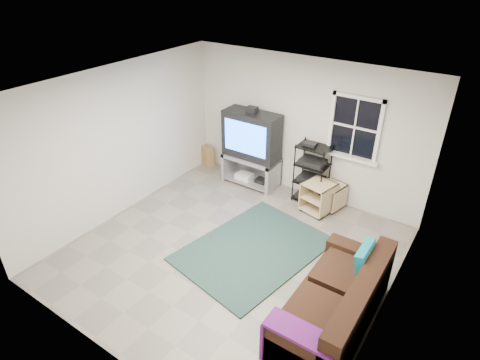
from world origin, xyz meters
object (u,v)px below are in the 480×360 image
Objects in this scene: tv_unit at (252,143)px; av_rack at (311,177)px; side_table_right at (331,193)px; side_table_left at (320,196)px; sofa at (336,304)px.

tv_unit is 1.33m from av_rack.
side_table_right is (1.68, 0.08, -0.61)m from tv_unit.
tv_unit reaches higher than av_rack.
tv_unit is 2.76× the size of side_table_left.
sofa is at bearing -58.42° from av_rack.
side_table_right is at bearing 2.88° from tv_unit.
av_rack is at bearing 141.91° from side_table_left.
tv_unit is 1.40× the size of av_rack.
tv_unit is 1.67m from side_table_left.
av_rack is at bearing -177.42° from side_table_right.
av_rack is 0.47m from side_table_right.
tv_unit is 3.19× the size of side_table_right.
tv_unit is 1.79m from side_table_right.
side_table_right is (0.41, 0.02, -0.23)m from av_rack.
sofa is (1.52, -2.48, -0.18)m from av_rack.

